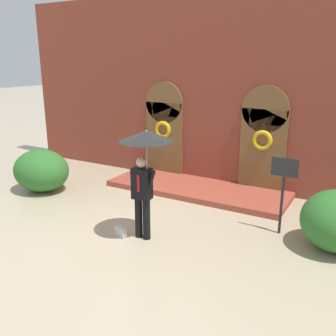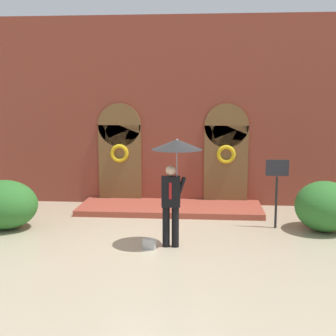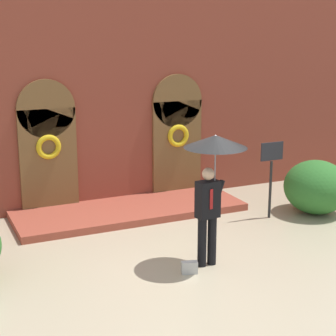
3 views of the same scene
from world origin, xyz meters
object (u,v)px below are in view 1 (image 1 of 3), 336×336
(person_with_umbrella, at_px, (145,152))
(shrub_left, at_px, (41,170))
(handbag, at_px, (121,232))
(sign_post, at_px, (283,183))

(person_with_umbrella, distance_m, shrub_left, 4.64)
(person_with_umbrella, relative_size, handbag, 8.44)
(sign_post, bearing_deg, person_with_umbrella, -144.85)
(person_with_umbrella, bearing_deg, sign_post, 35.15)
(handbag, xyz_separation_m, shrub_left, (-3.78, 1.26, 0.50))
(person_with_umbrella, distance_m, handbag, 1.89)
(person_with_umbrella, relative_size, sign_post, 1.37)
(person_with_umbrella, xyz_separation_m, sign_post, (2.40, 1.69, -0.75))
(sign_post, height_order, shrub_left, sign_post)
(person_with_umbrella, height_order, shrub_left, person_with_umbrella)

